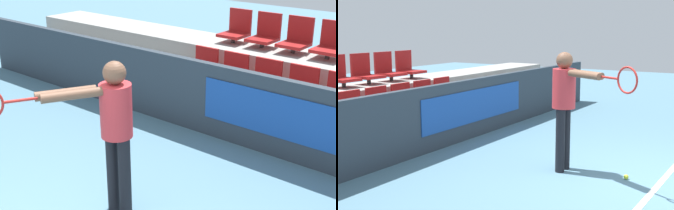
% 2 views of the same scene
% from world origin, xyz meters
% --- Properties ---
extents(barrier_wall, '(11.78, 0.14, 1.07)m').
position_xyz_m(barrier_wall, '(0.02, 3.67, 0.54)').
color(barrier_wall, '#2D3842').
rests_on(barrier_wall, ground).
extents(bleacher_tier_front, '(11.38, 0.98, 0.49)m').
position_xyz_m(bleacher_tier_front, '(0.00, 4.24, 0.24)').
color(bleacher_tier_front, '#9E9E99').
rests_on(bleacher_tier_front, ground).
extents(bleacher_tier_middle, '(11.38, 0.98, 0.97)m').
position_xyz_m(bleacher_tier_middle, '(0.00, 5.22, 0.49)').
color(bleacher_tier_middle, '#9E9E99').
rests_on(bleacher_tier_middle, ground).
extents(stadium_chair_0, '(0.43, 0.45, 0.56)m').
position_xyz_m(stadium_chair_0, '(-1.11, 4.37, 0.71)').
color(stadium_chair_0, '#333333').
rests_on(stadium_chair_0, bleacher_tier_front).
extents(stadium_chair_1, '(0.43, 0.45, 0.56)m').
position_xyz_m(stadium_chair_1, '(-0.56, 4.37, 0.71)').
color(stadium_chair_1, '#333333').
rests_on(stadium_chair_1, bleacher_tier_front).
extents(stadium_chair_2, '(0.43, 0.45, 0.56)m').
position_xyz_m(stadium_chair_2, '(0.00, 4.37, 0.71)').
color(stadium_chair_2, '#333333').
rests_on(stadium_chair_2, bleacher_tier_front).
extents(stadium_chair_3, '(0.43, 0.45, 0.56)m').
position_xyz_m(stadium_chair_3, '(0.56, 4.37, 0.71)').
color(stadium_chair_3, '#333333').
rests_on(stadium_chair_3, bleacher_tier_front).
extents(stadium_chair_5, '(0.43, 0.45, 0.56)m').
position_xyz_m(stadium_chair_5, '(-1.11, 5.35, 1.19)').
color(stadium_chair_5, '#333333').
rests_on(stadium_chair_5, bleacher_tier_middle).
extents(stadium_chair_6, '(0.43, 0.45, 0.56)m').
position_xyz_m(stadium_chair_6, '(-0.56, 5.35, 1.19)').
color(stadium_chair_6, '#333333').
rests_on(stadium_chair_6, bleacher_tier_middle).
extents(stadium_chair_7, '(0.43, 0.45, 0.56)m').
position_xyz_m(stadium_chair_7, '(0.00, 5.35, 1.19)').
color(stadium_chair_7, '#333333').
rests_on(stadium_chair_7, bleacher_tier_middle).
extents(stadium_chair_8, '(0.43, 0.45, 0.56)m').
position_xyz_m(stadium_chair_8, '(0.56, 5.35, 1.19)').
color(stadium_chair_8, '#333333').
rests_on(stadium_chair_8, bleacher_tier_middle).
extents(tennis_player, '(0.80, 1.35, 1.67)m').
position_xyz_m(tennis_player, '(-0.05, 1.34, 1.04)').
color(tennis_player, black).
rests_on(tennis_player, ground).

